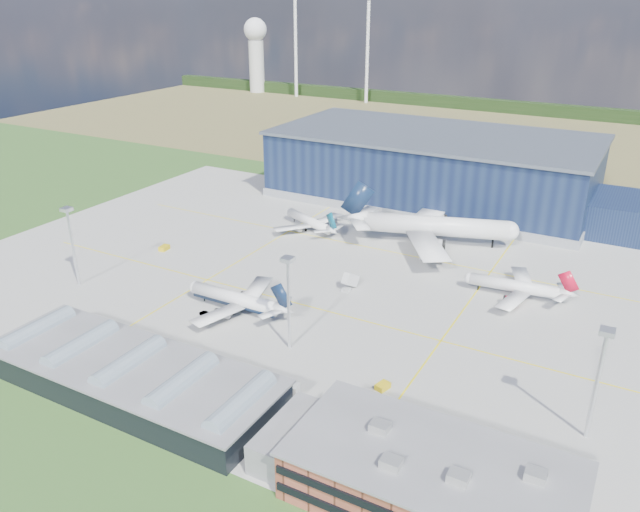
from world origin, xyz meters
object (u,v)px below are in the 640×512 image
at_px(ops_building, 431,481).
at_px(gse_van_a, 285,388).
at_px(gse_tug_b, 383,386).
at_px(airliner_red, 515,280).
at_px(car_a, 290,400).
at_px(airliner_widebody, 436,216).
at_px(airstair, 350,283).
at_px(airliner_regional, 309,216).
at_px(car_b, 206,315).
at_px(gse_van_c, 449,444).
at_px(gse_cart_b, 483,235).
at_px(hangar, 440,171).
at_px(light_mast_east, 600,366).
at_px(gse_tug_a, 164,248).
at_px(light_mast_center, 288,288).
at_px(light_mast_west, 71,234).
at_px(airliner_navy, 234,292).

relative_size(ops_building, gse_van_a, 8.04).
height_order(gse_tug_b, gse_van_a, gse_van_a).
bearing_deg(airliner_red, car_a, 63.51).
relative_size(airliner_widebody, airstair, 11.48).
xyz_separation_m(airliner_regional, car_b, (8.47, -67.64, -4.10)).
bearing_deg(gse_van_c, gse_cart_b, 11.21).
height_order(hangar, car_a, hangar).
height_order(light_mast_east, gse_tug_a, light_mast_east).
bearing_deg(light_mast_east, gse_van_c, -143.02).
height_order(hangar, gse_van_a, hangar).
distance_m(airliner_red, car_b, 82.66).
height_order(ops_building, light_mast_center, light_mast_center).
xyz_separation_m(light_mast_east, gse_tug_b, (-39.35, -4.54, -14.76)).
xyz_separation_m(light_mast_west, gse_tug_a, (3.80, 31.10, -14.69)).
relative_size(ops_building, car_b, 11.78).
xyz_separation_m(light_mast_east, gse_cart_b, (-44.91, 92.00, -14.85)).
distance_m(light_mast_west, car_b, 46.03).
relative_size(hangar, gse_tug_b, 47.04).
distance_m(gse_cart_b, car_a, 110.36).
bearing_deg(gse_van_c, airstair, 40.42).
xyz_separation_m(airliner_navy, gse_van_c, (65.84, -25.05, -4.00)).
height_order(airliner_regional, gse_van_a, airliner_regional).
relative_size(light_mast_center, airliner_red, 0.76).
relative_size(gse_tug_b, gse_cart_b, 1.15).
relative_size(airliner_widebody, gse_van_a, 10.31).
distance_m(light_mast_west, airstair, 78.13).
bearing_deg(gse_tug_b, light_mast_east, 22.21).
relative_size(ops_building, airstair, 8.95).
xyz_separation_m(light_mast_east, car_a, (-53.75, -18.00, -14.78)).
bearing_deg(airstair, airliner_widebody, 90.36).
bearing_deg(gse_cart_b, car_b, 170.06).
bearing_deg(gse_van_a, airliner_regional, 19.75).
bearing_deg(airstair, car_a, -63.76).
height_order(ops_building, airstair, ops_building).
height_order(car_a, car_b, car_a).
height_order(ops_building, gse_cart_b, ops_building).
xyz_separation_m(light_mast_west, gse_tug_b, (95.65, -4.54, -14.76)).
xyz_separation_m(ops_building, light_mast_east, (19.99, 30.00, 10.64)).
xyz_separation_m(gse_tug_a, gse_tug_b, (91.84, -35.65, -0.07)).
xyz_separation_m(light_mast_west, car_a, (81.25, -18.00, -14.78)).
height_order(light_mast_center, gse_tug_a, light_mast_center).
distance_m(light_mast_center, airliner_widebody, 78.95).
bearing_deg(car_a, gse_cart_b, -19.79).
distance_m(airliner_red, airliner_regional, 76.57).
xyz_separation_m(airliner_red, gse_van_a, (-30.86, -67.62, -3.70)).
distance_m(light_mast_east, airstair, 76.56).
bearing_deg(gse_cart_b, airliner_navy, 170.57).
bearing_deg(gse_van_a, light_mast_west, 71.54).
distance_m(light_mast_west, gse_van_a, 81.40).
height_order(hangar, airliner_navy, hangar).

